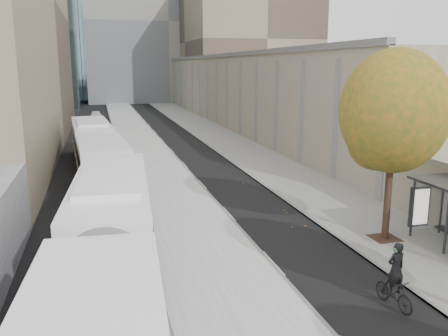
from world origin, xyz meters
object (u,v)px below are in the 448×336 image
object	(u,v)px
cyclist	(395,283)
distant_car	(96,116)
bus_far	(96,149)
bus_near	(107,256)

from	to	relation	value
cyclist	distant_car	size ratio (longest dim) A/B	0.55
bus_far	bus_near	bearing A→B (deg)	-93.03
bus_near	distant_car	distance (m)	50.85
distant_car	bus_far	bearing A→B (deg)	-91.19
bus_near	bus_far	bearing A→B (deg)	94.72
bus_near	distant_car	bearing A→B (deg)	94.17
bus_far	distant_car	distance (m)	32.16
bus_far	distant_car	world-z (taller)	bus_far
bus_near	bus_far	distance (m)	18.70
bus_far	cyclist	world-z (taller)	bus_far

